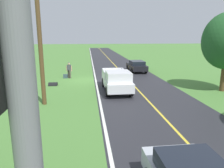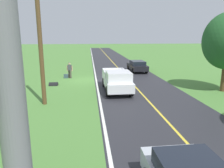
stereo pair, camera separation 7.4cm
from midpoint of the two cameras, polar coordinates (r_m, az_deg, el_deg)
name	(u,v)px [view 1 (the left image)]	position (r m, az deg, el deg)	size (l,w,h in m)	color
ground_plane	(85,80)	(22.41, -7.31, 1.05)	(200.00, 200.00, 0.00)	#4C7F38
road_surface	(128,79)	(22.79, 4.18, 1.32)	(7.23, 120.00, 0.00)	#28282D
lane_edge_line	(96,80)	(22.42, -4.49, 1.13)	(0.16, 117.60, 0.00)	silver
lane_centre_line	(128,79)	(22.79, 4.18, 1.33)	(0.14, 117.60, 0.00)	gold
hitchhiker_walking	(69,69)	(23.62, -11.51, 3.91)	(0.62, 0.53, 1.75)	#4C473D
suitcase_carried	(65,76)	(23.74, -12.46, 2.05)	(0.20, 0.46, 0.44)	#384C56
pickup_truck_passing	(117,80)	(17.50, 1.15, 1.05)	(2.14, 5.42, 1.82)	silver
sedan_near_oncoming	(137,66)	(27.64, 6.55, 4.89)	(1.99, 4.43, 1.41)	black
utility_pole_roadside	(40,38)	(14.52, -18.96, 11.54)	(0.28, 0.28, 8.77)	brown
drainage_culvert	(53,85)	(20.59, -15.62, -0.38)	(0.60, 0.60, 0.80)	black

